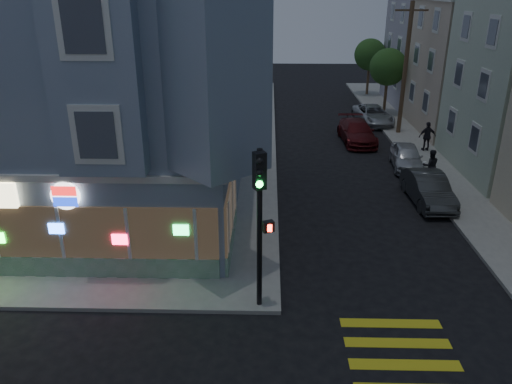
{
  "coord_description": "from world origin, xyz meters",
  "views": [
    {
      "loc": [
        2.54,
        -11.64,
        10.02
      ],
      "look_at": [
        2.04,
        6.94,
        2.34
      ],
      "focal_mm": 35.0,
      "sensor_mm": 36.0,
      "label": 1
    }
  ],
  "objects_px": {
    "street_tree_far": "(370,55)",
    "fire_hydrant": "(424,168)",
    "parked_car_d": "(373,115)",
    "parked_car_b": "(428,189)",
    "pedestrian_b": "(427,136)",
    "traffic_signal": "(260,205)",
    "street_tree_near": "(388,67)",
    "pedestrian_a": "(430,166)",
    "parked_car_c": "(357,132)",
    "parked_car_a": "(407,157)",
    "utility_pole": "(405,67)"
  },
  "relations": [
    {
      "from": "pedestrian_b",
      "to": "parked_car_d",
      "type": "xyz_separation_m",
      "value": [
        -2.05,
        7.37,
        -0.39
      ]
    },
    {
      "from": "parked_car_a",
      "to": "parked_car_b",
      "type": "height_order",
      "value": "parked_car_b"
    },
    {
      "from": "parked_car_a",
      "to": "parked_car_c",
      "type": "height_order",
      "value": "parked_car_c"
    },
    {
      "from": "pedestrian_b",
      "to": "parked_car_b",
      "type": "height_order",
      "value": "pedestrian_b"
    },
    {
      "from": "street_tree_far",
      "to": "parked_car_d",
      "type": "xyz_separation_m",
      "value": [
        -1.5,
        -10.97,
        -3.24
      ]
    },
    {
      "from": "street_tree_near",
      "to": "street_tree_far",
      "type": "height_order",
      "value": "same"
    },
    {
      "from": "street_tree_near",
      "to": "parked_car_b",
      "type": "height_order",
      "value": "street_tree_near"
    },
    {
      "from": "utility_pole",
      "to": "street_tree_near",
      "type": "relative_size",
      "value": 1.7
    },
    {
      "from": "street_tree_far",
      "to": "utility_pole",
      "type": "bearing_deg",
      "value": -90.82
    },
    {
      "from": "parked_car_b",
      "to": "utility_pole",
      "type": "bearing_deg",
      "value": 81.11
    },
    {
      "from": "street_tree_near",
      "to": "pedestrian_b",
      "type": "relative_size",
      "value": 2.82
    },
    {
      "from": "street_tree_near",
      "to": "pedestrian_b",
      "type": "bearing_deg",
      "value": -86.98
    },
    {
      "from": "street_tree_near",
      "to": "street_tree_far",
      "type": "distance_m",
      "value": 8.0
    },
    {
      "from": "street_tree_far",
      "to": "parked_car_d",
      "type": "height_order",
      "value": "street_tree_far"
    },
    {
      "from": "parked_car_a",
      "to": "traffic_signal",
      "type": "relative_size",
      "value": 0.76
    },
    {
      "from": "street_tree_far",
      "to": "parked_car_d",
      "type": "distance_m",
      "value": 11.54
    },
    {
      "from": "utility_pole",
      "to": "parked_car_c",
      "type": "xyz_separation_m",
      "value": [
        -3.4,
        -2.17,
        -4.05
      ]
    },
    {
      "from": "fire_hydrant",
      "to": "parked_car_d",
      "type": "bearing_deg",
      "value": 92.86
    },
    {
      "from": "pedestrian_a",
      "to": "traffic_signal",
      "type": "distance_m",
      "value": 15.09
    },
    {
      "from": "parked_car_d",
      "to": "fire_hydrant",
      "type": "distance_m",
      "value": 12.03
    },
    {
      "from": "traffic_signal",
      "to": "utility_pole",
      "type": "bearing_deg",
      "value": 41.11
    },
    {
      "from": "parked_car_d",
      "to": "pedestrian_a",
      "type": "bearing_deg",
      "value": -94.08
    },
    {
      "from": "street_tree_near",
      "to": "parked_car_d",
      "type": "bearing_deg",
      "value": -116.78
    },
    {
      "from": "pedestrian_a",
      "to": "parked_car_a",
      "type": "distance_m",
      "value": 2.66
    },
    {
      "from": "pedestrian_a",
      "to": "fire_hydrant",
      "type": "height_order",
      "value": "pedestrian_a"
    },
    {
      "from": "parked_car_d",
      "to": "street_tree_far",
      "type": "bearing_deg",
      "value": 75.49
    },
    {
      "from": "pedestrian_a",
      "to": "parked_car_c",
      "type": "xyz_separation_m",
      "value": [
        -2.7,
        7.77,
        -0.3
      ]
    },
    {
      "from": "utility_pole",
      "to": "traffic_signal",
      "type": "height_order",
      "value": "utility_pole"
    },
    {
      "from": "parked_car_c",
      "to": "street_tree_far",
      "type": "bearing_deg",
      "value": 74.72
    },
    {
      "from": "pedestrian_b",
      "to": "pedestrian_a",
      "type": "bearing_deg",
      "value": 69.49
    },
    {
      "from": "parked_car_b",
      "to": "parked_car_c",
      "type": "distance_m",
      "value": 10.56
    },
    {
      "from": "street_tree_far",
      "to": "parked_car_c",
      "type": "distance_m",
      "value": 16.87
    },
    {
      "from": "street_tree_far",
      "to": "parked_car_c",
      "type": "bearing_deg",
      "value": -102.55
    },
    {
      "from": "street_tree_far",
      "to": "pedestrian_b",
      "type": "xyz_separation_m",
      "value": [
        0.55,
        -18.34,
        -2.85
      ]
    },
    {
      "from": "utility_pole",
      "to": "traffic_signal",
      "type": "distance_m",
      "value": 23.82
    },
    {
      "from": "parked_car_b",
      "to": "traffic_signal",
      "type": "height_order",
      "value": "traffic_signal"
    },
    {
      "from": "street_tree_near",
      "to": "parked_car_d",
      "type": "height_order",
      "value": "street_tree_near"
    },
    {
      "from": "pedestrian_a",
      "to": "parked_car_a",
      "type": "bearing_deg",
      "value": -75.58
    },
    {
      "from": "pedestrian_a",
      "to": "pedestrian_b",
      "type": "bearing_deg",
      "value": -103.17
    },
    {
      "from": "street_tree_far",
      "to": "fire_hydrant",
      "type": "relative_size",
      "value": 6.43
    },
    {
      "from": "street_tree_near",
      "to": "parked_car_d",
      "type": "relative_size",
      "value": 1.05
    },
    {
      "from": "parked_car_d",
      "to": "traffic_signal",
      "type": "distance_m",
      "value": 26.33
    },
    {
      "from": "parked_car_c",
      "to": "fire_hydrant",
      "type": "distance_m",
      "value": 7.33
    },
    {
      "from": "street_tree_near",
      "to": "street_tree_far",
      "type": "xyz_separation_m",
      "value": [
        0.0,
        8.0,
        0.0
      ]
    },
    {
      "from": "street_tree_near",
      "to": "parked_car_c",
      "type": "xyz_separation_m",
      "value": [
        -3.6,
        -8.17,
        -3.19
      ]
    },
    {
      "from": "parked_car_b",
      "to": "fire_hydrant",
      "type": "height_order",
      "value": "parked_car_b"
    },
    {
      "from": "parked_car_a",
      "to": "pedestrian_a",
      "type": "bearing_deg",
      "value": -71.02
    },
    {
      "from": "parked_car_b",
      "to": "fire_hydrant",
      "type": "relative_size",
      "value": 5.51
    },
    {
      "from": "utility_pole",
      "to": "traffic_signal",
      "type": "bearing_deg",
      "value": -114.07
    },
    {
      "from": "fire_hydrant",
      "to": "street_tree_far",
      "type": "bearing_deg",
      "value": 87.76
    }
  ]
}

